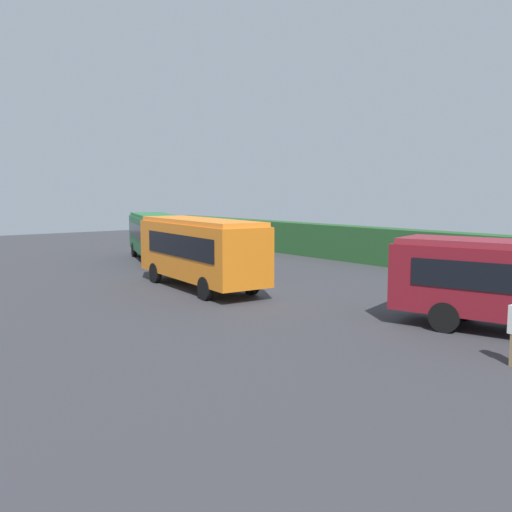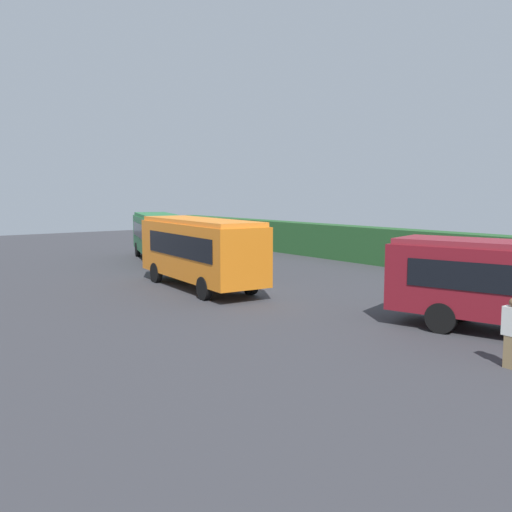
# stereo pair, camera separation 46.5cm
# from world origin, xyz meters

# --- Properties ---
(ground_plane) EXTENTS (84.39, 84.39, 0.00)m
(ground_plane) POSITION_xyz_m (0.00, 0.00, 0.00)
(ground_plane) COLOR #38383D
(bus_green) EXTENTS (9.36, 5.18, 3.09)m
(bus_green) POSITION_xyz_m (-12.99, 2.04, 1.79)
(bus_green) COLOR #19602D
(bus_green) RESTS_ON ground_plane
(bus_orange) EXTENTS (8.97, 3.23, 3.29)m
(bus_orange) POSITION_xyz_m (-2.13, -1.33, 1.89)
(bus_orange) COLOR orange
(bus_orange) RESTS_ON ground_plane
(person_left) EXTENTS (0.52, 0.45, 1.85)m
(person_left) POSITION_xyz_m (-14.20, 4.97, 0.98)
(person_left) COLOR #334C8C
(person_left) RESTS_ON ground_plane
(person_center) EXTENTS (0.50, 0.36, 1.89)m
(person_center) POSITION_xyz_m (-4.29, 2.05, 1.00)
(person_center) COLOR #4C6B47
(person_center) RESTS_ON ground_plane
(person_right) EXTENTS (0.49, 0.27, 1.85)m
(person_right) POSITION_xyz_m (12.99, -1.13, 0.97)
(person_right) COLOR olive
(person_right) RESTS_ON ground_plane
(hedge_row) EXTENTS (54.20, 1.55, 2.32)m
(hedge_row) POSITION_xyz_m (0.00, 12.32, 1.16)
(hedge_row) COLOR #255428
(hedge_row) RESTS_ON ground_plane
(traffic_cone) EXTENTS (0.36, 0.36, 0.60)m
(traffic_cone) POSITION_xyz_m (-7.28, 6.78, 0.30)
(traffic_cone) COLOR orange
(traffic_cone) RESTS_ON ground_plane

